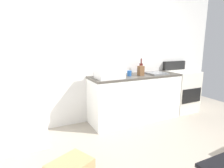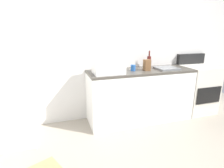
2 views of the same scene
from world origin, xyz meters
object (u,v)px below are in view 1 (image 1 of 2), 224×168
coffee_mug (129,73)px  knife_block (141,71)px  stove_oven (181,90)px  refrigerator (17,89)px  wine_bottle (141,68)px  microwave (109,71)px

coffee_mug → knife_block: 0.24m
stove_oven → refrigerator: bearing=-179.0°
refrigerator → wine_bottle: 2.30m
stove_oven → wine_bottle: size_ratio=3.67×
microwave → coffee_mug: (0.44, 0.07, -0.09)m
stove_oven → wine_bottle: 1.14m
wine_bottle → knife_block: bearing=-125.1°
stove_oven → knife_block: size_ratio=6.11×
wine_bottle → coffee_mug: wine_bottle is taller
microwave → coffee_mug: bearing=8.5°
microwave → knife_block: (0.67, 0.02, -0.05)m
wine_bottle → microwave: bearing=-162.9°
wine_bottle → knife_block: wine_bottle is taller
refrigerator → wine_bottle: size_ratio=5.68×
refrigerator → coffee_mug: refrigerator is taller
microwave → coffee_mug: microwave is taller
stove_oven → wine_bottle: (-0.98, 0.16, 0.54)m
stove_oven → knife_block: stove_oven is taller
stove_oven → coffee_mug: size_ratio=11.00×
refrigerator → microwave: refrigerator is taller
coffee_mug → knife_block: size_ratio=0.56×
stove_oven → knife_block: bearing=-176.5°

